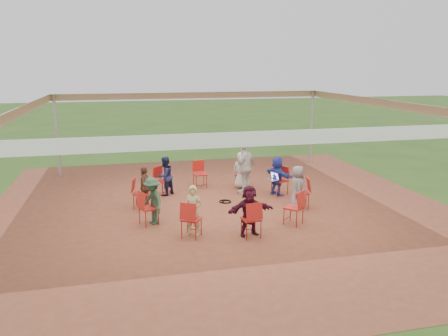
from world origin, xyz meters
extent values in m
plane|color=#294816|center=(0.00, 0.00, 0.00)|extent=(80.00, 80.00, 0.00)
plane|color=brown|center=(0.00, 0.00, 0.01)|extent=(13.00, 13.00, 0.00)
cylinder|color=#B2B2B7|center=(-5.00, 5.00, 1.50)|extent=(0.12, 0.12, 3.00)
cylinder|color=#B2B2B7|center=(5.00, 5.00, 1.50)|extent=(0.12, 0.12, 3.00)
plane|color=white|center=(0.00, 0.00, 3.00)|extent=(10.30, 10.30, 0.00)
cube|color=white|center=(0.00, -5.15, 2.88)|extent=(10.30, 0.03, 0.24)
cube|color=white|center=(0.00, 5.15, 2.88)|extent=(10.30, 0.03, 0.24)
cube|color=white|center=(-5.15, 0.00, 2.88)|extent=(0.03, 10.30, 0.24)
cube|color=white|center=(5.15, 0.00, 2.88)|extent=(0.03, 10.30, 0.24)
imported|color=#2438A1|center=(2.01, 0.86, 0.62)|extent=(0.84, 1.22, 1.24)
imported|color=beige|center=(1.12, 1.87, 0.62)|extent=(0.69, 0.60, 1.24)
imported|color=#181F46|center=(-1.43, 1.64, 0.62)|extent=(0.68, 0.66, 1.24)
imported|color=brown|center=(-2.13, 0.49, 0.62)|extent=(0.52, 0.79, 1.24)
imported|color=#274A32|center=(-2.01, -0.86, 0.62)|extent=(0.68, 0.89, 1.24)
imported|color=tan|center=(-1.12, -1.87, 0.62)|extent=(0.54, 0.49, 1.24)
imported|color=#390D1D|center=(0.19, -2.17, 0.62)|extent=(1.18, 0.53, 1.24)
imported|color=slate|center=(2.13, -0.49, 0.62)|extent=(0.46, 0.66, 1.24)
imported|color=silver|center=(1.07, 1.27, 0.85)|extent=(1.08, 1.03, 1.68)
torus|color=black|center=(0.23, 0.50, 0.02)|extent=(0.43, 0.43, 0.03)
torus|color=black|center=(0.27, 0.46, 0.02)|extent=(0.35, 0.35, 0.03)
cube|color=#B7B7BC|center=(1.80, 0.77, 0.53)|extent=(0.34, 0.40, 0.02)
cube|color=#B7B7BC|center=(1.91, 0.82, 0.65)|extent=(0.20, 0.34, 0.22)
cube|color=#CCE0FF|center=(1.90, 0.81, 0.65)|extent=(0.16, 0.29, 0.18)
camera|label=1|loc=(-2.68, -11.70, 4.02)|focal=35.00mm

